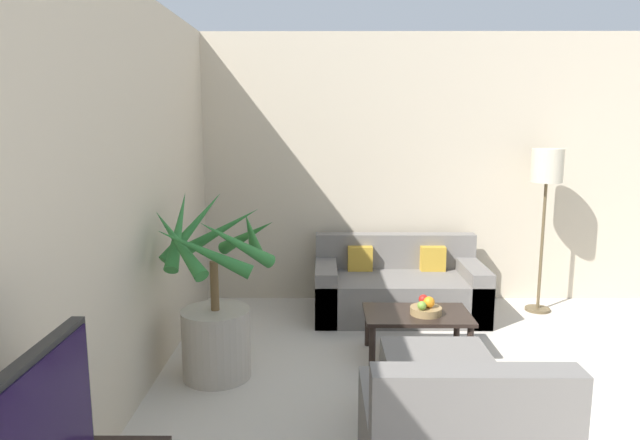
{
  "coord_description": "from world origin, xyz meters",
  "views": [
    {
      "loc": [
        -2.17,
        0.71,
        1.85
      ],
      "look_at": [
        -2.2,
        5.54,
        1.0
      ],
      "focal_mm": 32.0,
      "sensor_mm": 36.0,
      "label": 1
    }
  ],
  "objects_px": {
    "potted_palm": "(216,312)",
    "orange_fruit": "(429,302)",
    "apple_red": "(424,299)",
    "ottoman": "(436,383)",
    "sofa_loveseat": "(398,289)",
    "floor_lamp": "(547,176)",
    "coffee_table": "(417,319)",
    "apple_green": "(422,306)",
    "fruit_bowl": "(426,311)"
  },
  "relations": [
    {
      "from": "potted_palm",
      "to": "orange_fruit",
      "type": "xyz_separation_m",
      "value": [
        1.59,
        0.33,
        -0.04
      ]
    },
    {
      "from": "apple_red",
      "to": "ottoman",
      "type": "bearing_deg",
      "value": -94.95
    },
    {
      "from": "ottoman",
      "to": "apple_red",
      "type": "bearing_deg",
      "value": 85.05
    },
    {
      "from": "apple_red",
      "to": "ottoman",
      "type": "relative_size",
      "value": 0.12
    },
    {
      "from": "sofa_loveseat",
      "to": "floor_lamp",
      "type": "height_order",
      "value": "floor_lamp"
    },
    {
      "from": "potted_palm",
      "to": "ottoman",
      "type": "height_order",
      "value": "potted_palm"
    },
    {
      "from": "floor_lamp",
      "to": "apple_red",
      "type": "bearing_deg",
      "value": -141.35
    },
    {
      "from": "coffee_table",
      "to": "potted_palm",
      "type": "bearing_deg",
      "value": -166.07
    },
    {
      "from": "potted_palm",
      "to": "apple_red",
      "type": "distance_m",
      "value": 1.62
    },
    {
      "from": "coffee_table",
      "to": "orange_fruit",
      "type": "distance_m",
      "value": 0.18
    },
    {
      "from": "floor_lamp",
      "to": "ottoman",
      "type": "xyz_separation_m",
      "value": [
        -1.4,
        -2.01,
        -1.12
      ]
    },
    {
      "from": "orange_fruit",
      "to": "ottoman",
      "type": "xyz_separation_m",
      "value": [
        -0.11,
        -0.87,
        -0.25
      ]
    },
    {
      "from": "potted_palm",
      "to": "apple_red",
      "type": "xyz_separation_m",
      "value": [
        1.57,
        0.42,
        -0.04
      ]
    },
    {
      "from": "floor_lamp",
      "to": "apple_green",
      "type": "relative_size",
      "value": 22.69
    },
    {
      "from": "orange_fruit",
      "to": "apple_red",
      "type": "bearing_deg",
      "value": 107.27
    },
    {
      "from": "apple_green",
      "to": "fruit_bowl",
      "type": "bearing_deg",
      "value": 56.41
    },
    {
      "from": "coffee_table",
      "to": "ottoman",
      "type": "xyz_separation_m",
      "value": [
        -0.03,
        -0.91,
        -0.1
      ]
    },
    {
      "from": "ottoman",
      "to": "potted_palm",
      "type": "bearing_deg",
      "value": 160.24
    },
    {
      "from": "floor_lamp",
      "to": "ottoman",
      "type": "relative_size",
      "value": 2.4
    },
    {
      "from": "potted_palm",
      "to": "ottoman",
      "type": "xyz_separation_m",
      "value": [
        1.48,
        -0.53,
        -0.28
      ]
    },
    {
      "from": "sofa_loveseat",
      "to": "fruit_bowl",
      "type": "bearing_deg",
      "value": -85.45
    },
    {
      "from": "sofa_loveseat",
      "to": "coffee_table",
      "type": "bearing_deg",
      "value": -88.85
    },
    {
      "from": "floor_lamp",
      "to": "coffee_table",
      "type": "height_order",
      "value": "floor_lamp"
    },
    {
      "from": "coffee_table",
      "to": "orange_fruit",
      "type": "relative_size",
      "value": 9.37
    },
    {
      "from": "sofa_loveseat",
      "to": "ottoman",
      "type": "distance_m",
      "value": 1.9
    },
    {
      "from": "floor_lamp",
      "to": "apple_red",
      "type": "relative_size",
      "value": 20.59
    },
    {
      "from": "sofa_loveseat",
      "to": "coffee_table",
      "type": "height_order",
      "value": "sofa_loveseat"
    },
    {
      "from": "floor_lamp",
      "to": "potted_palm",
      "type": "bearing_deg",
      "value": -152.9
    },
    {
      "from": "fruit_bowl",
      "to": "orange_fruit",
      "type": "relative_size",
      "value": 2.78
    },
    {
      "from": "apple_green",
      "to": "sofa_loveseat",
      "type": "bearing_deg",
      "value": 91.93
    },
    {
      "from": "potted_palm",
      "to": "apple_green",
      "type": "bearing_deg",
      "value": 10.28
    },
    {
      "from": "fruit_bowl",
      "to": "ottoman",
      "type": "bearing_deg",
      "value": -95.81
    },
    {
      "from": "coffee_table",
      "to": "apple_green",
      "type": "distance_m",
      "value": 0.17
    },
    {
      "from": "apple_red",
      "to": "orange_fruit",
      "type": "xyz_separation_m",
      "value": [
        0.03,
        -0.09,
        0.01
      ]
    },
    {
      "from": "ottoman",
      "to": "apple_green",
      "type": "bearing_deg",
      "value": 86.85
    },
    {
      "from": "fruit_bowl",
      "to": "apple_red",
      "type": "distance_m",
      "value": 0.1
    },
    {
      "from": "potted_palm",
      "to": "fruit_bowl",
      "type": "distance_m",
      "value": 1.61
    },
    {
      "from": "apple_red",
      "to": "coffee_table",
      "type": "bearing_deg",
      "value": -139.79
    },
    {
      "from": "potted_palm",
      "to": "sofa_loveseat",
      "type": "xyz_separation_m",
      "value": [
        1.49,
        1.36,
        -0.24
      ]
    },
    {
      "from": "orange_fruit",
      "to": "ottoman",
      "type": "distance_m",
      "value": 0.91
    },
    {
      "from": "sofa_loveseat",
      "to": "apple_green",
      "type": "relative_size",
      "value": 22.69
    },
    {
      "from": "potted_palm",
      "to": "coffee_table",
      "type": "xyz_separation_m",
      "value": [
        1.51,
        0.37,
        -0.19
      ]
    },
    {
      "from": "fruit_bowl",
      "to": "potted_palm",
      "type": "bearing_deg",
      "value": -167.66
    },
    {
      "from": "apple_green",
      "to": "ottoman",
      "type": "relative_size",
      "value": 0.11
    },
    {
      "from": "sofa_loveseat",
      "to": "ottoman",
      "type": "xyz_separation_m",
      "value": [
        -0.01,
        -1.9,
        -0.04
      ]
    },
    {
      "from": "floor_lamp",
      "to": "apple_green",
      "type": "xyz_separation_m",
      "value": [
        -1.36,
        -1.2,
        -0.88
      ]
    },
    {
      "from": "coffee_table",
      "to": "fruit_bowl",
      "type": "xyz_separation_m",
      "value": [
        0.06,
        -0.03,
        0.08
      ]
    },
    {
      "from": "floor_lamp",
      "to": "coffee_table",
      "type": "bearing_deg",
      "value": -141.29
    },
    {
      "from": "potted_palm",
      "to": "orange_fruit",
      "type": "height_order",
      "value": "potted_palm"
    },
    {
      "from": "ottoman",
      "to": "floor_lamp",
      "type": "bearing_deg",
      "value": 55.09
    }
  ]
}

